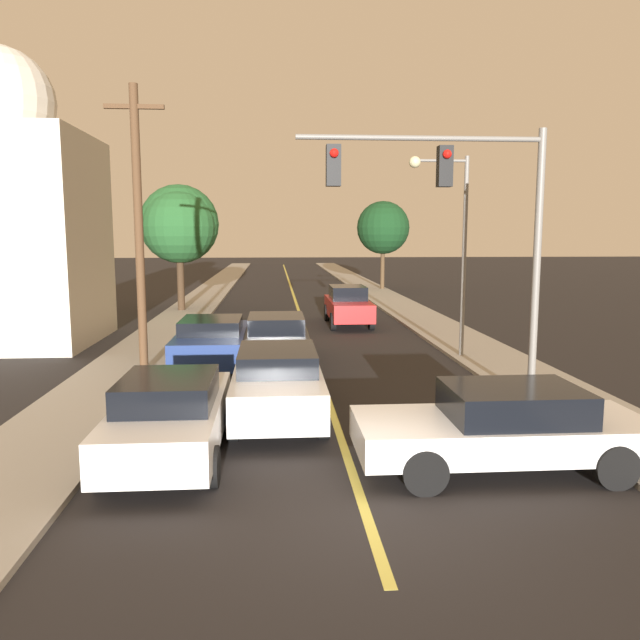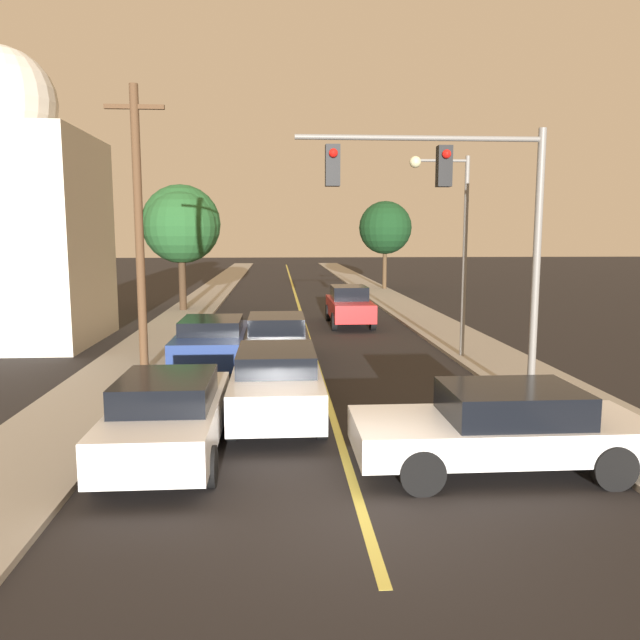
% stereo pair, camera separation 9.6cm
% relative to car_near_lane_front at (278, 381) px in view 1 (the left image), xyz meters
% --- Properties ---
extents(ground_plane, '(200.00, 200.00, 0.00)m').
position_rel_car_near_lane_front_xyz_m(ground_plane, '(1.23, -4.86, -0.83)').
color(ground_plane, black).
extents(road_surface, '(8.78, 80.00, 0.01)m').
position_rel_car_near_lane_front_xyz_m(road_surface, '(1.23, 31.14, -0.82)').
color(road_surface, black).
rests_on(road_surface, ground).
extents(sidewalk_left, '(2.50, 80.00, 0.12)m').
position_rel_car_near_lane_front_xyz_m(sidewalk_left, '(-4.41, 31.14, -0.77)').
color(sidewalk_left, '#9E998E').
rests_on(sidewalk_left, ground).
extents(sidewalk_right, '(2.50, 80.00, 0.12)m').
position_rel_car_near_lane_front_xyz_m(sidewalk_right, '(6.87, 31.14, -0.77)').
color(sidewalk_right, '#9E998E').
rests_on(sidewalk_right, ground).
extents(car_near_lane_front, '(1.99, 5.02, 1.57)m').
position_rel_car_near_lane_front_xyz_m(car_near_lane_front, '(0.00, 0.00, 0.00)').
color(car_near_lane_front, white).
rests_on(car_near_lane_front, ground).
extents(car_near_lane_second, '(2.02, 4.87, 1.55)m').
position_rel_car_near_lane_front_xyz_m(car_near_lane_second, '(0.00, 5.65, -0.01)').
color(car_near_lane_second, black).
rests_on(car_near_lane_second, ground).
extents(car_outer_lane_front, '(1.94, 4.60, 1.52)m').
position_rel_car_near_lane_front_xyz_m(car_outer_lane_front, '(-1.93, -2.36, -0.03)').
color(car_outer_lane_front, white).
rests_on(car_outer_lane_front, ground).
extents(car_outer_lane_second, '(2.11, 4.85, 1.51)m').
position_rel_car_near_lane_front_xyz_m(car_outer_lane_second, '(-1.93, 5.39, -0.03)').
color(car_outer_lane_second, navy).
rests_on(car_outer_lane_second, ground).
extents(car_far_oncoming, '(1.85, 4.83, 1.73)m').
position_rel_car_near_lane_front_xyz_m(car_far_oncoming, '(3.20, 13.87, 0.06)').
color(car_far_oncoming, red).
rests_on(car_far_oncoming, ground).
extents(car_crossing_right, '(4.94, 2.10, 1.45)m').
position_rel_car_near_lane_front_xyz_m(car_crossing_right, '(3.82, -3.37, -0.06)').
color(car_crossing_right, white).
rests_on(car_crossing_right, ground).
extents(traffic_signal_mast, '(5.66, 0.42, 6.24)m').
position_rel_car_near_lane_front_xyz_m(traffic_signal_mast, '(4.19, 0.71, 3.80)').
color(traffic_signal_mast, slate).
rests_on(traffic_signal_mast, ground).
extents(streetlamp_right, '(1.90, 0.36, 6.29)m').
position_rel_car_near_lane_front_xyz_m(streetlamp_right, '(5.49, 6.10, 3.40)').
color(streetlamp_right, slate).
rests_on(streetlamp_right, ground).
extents(utility_pole_left, '(1.60, 0.24, 7.88)m').
position_rel_car_near_lane_front_xyz_m(utility_pole_left, '(-3.76, 4.34, 3.39)').
color(utility_pole_left, '#513823').
rests_on(utility_pole_left, ground).
extents(tree_left_near, '(4.06, 4.06, 6.43)m').
position_rel_car_near_lane_front_xyz_m(tree_left_near, '(-4.91, 19.73, 3.68)').
color(tree_left_near, '#3D2B1C').
rests_on(tree_left_near, ground).
extents(tree_left_far, '(3.68, 3.68, 6.10)m').
position_rel_car_near_lane_front_xyz_m(tree_left_far, '(-4.84, 19.09, 3.53)').
color(tree_left_far, '#3D2B1C').
rests_on(tree_left_far, ground).
extents(tree_right_near, '(3.74, 3.74, 6.21)m').
position_rel_car_near_lane_front_xyz_m(tree_right_near, '(7.72, 30.94, 3.62)').
color(tree_right_near, '#4C3823').
rests_on(tree_right_near, ground).
extents(domed_building_left, '(5.99, 5.99, 10.53)m').
position_rel_car_near_lane_front_xyz_m(domed_building_left, '(-9.65, 10.21, 3.78)').
color(domed_building_left, beige).
rests_on(domed_building_left, ground).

